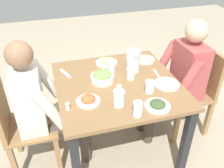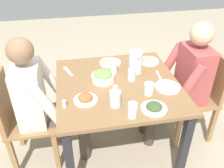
# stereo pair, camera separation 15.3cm
# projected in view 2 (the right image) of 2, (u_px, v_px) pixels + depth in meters

# --- Properties ---
(ground_plane) EXTENTS (8.00, 8.00, 0.00)m
(ground_plane) POSITION_uv_depth(u_px,v_px,m) (117.00, 145.00, 2.35)
(ground_plane) COLOR tan
(dining_table) EXTENTS (0.98, 0.98, 0.71)m
(dining_table) POSITION_uv_depth(u_px,v_px,m) (118.00, 94.00, 2.02)
(dining_table) COLOR olive
(dining_table) RESTS_ON ground_plane
(chair_near) EXTENTS (0.40, 0.40, 0.86)m
(chair_near) POSITION_uv_depth(u_px,v_px,m) (201.00, 92.00, 2.26)
(chair_near) COLOR #997047
(chair_near) RESTS_ON ground_plane
(chair_far) EXTENTS (0.40, 0.40, 0.86)m
(chair_far) POSITION_uv_depth(u_px,v_px,m) (20.00, 117.00, 1.97)
(chair_far) COLOR #997047
(chair_far) RESTS_ON ground_plane
(diner_near) EXTENTS (0.48, 0.53, 1.15)m
(diner_near) POSITION_uv_depth(u_px,v_px,m) (183.00, 81.00, 2.15)
(diner_near) COLOR #B24C4C
(diner_near) RESTS_ON ground_plane
(diner_far) EXTENTS (0.48, 0.53, 1.15)m
(diner_far) POSITION_uv_depth(u_px,v_px,m) (43.00, 100.00, 1.92)
(diner_far) COLOR silver
(diner_far) RESTS_ON ground_plane
(water_pitcher) EXTENTS (0.16, 0.12, 0.19)m
(water_pitcher) POSITION_uv_depth(u_px,v_px,m) (136.00, 62.00, 2.06)
(water_pitcher) COLOR silver
(water_pitcher) RESTS_ON dining_table
(salad_bowl) EXTENTS (0.19, 0.19, 0.09)m
(salad_bowl) POSITION_uv_depth(u_px,v_px,m) (103.00, 76.00, 1.97)
(salad_bowl) COLOR white
(salad_bowl) RESTS_ON dining_table
(plate_dolmas) EXTENTS (0.18, 0.18, 0.05)m
(plate_dolmas) POSITION_uv_depth(u_px,v_px,m) (154.00, 107.00, 1.67)
(plate_dolmas) COLOR white
(plate_dolmas) RESTS_ON dining_table
(plate_yoghurt) EXTENTS (0.20, 0.20, 0.06)m
(plate_yoghurt) POSITION_uv_depth(u_px,v_px,m) (168.00, 86.00, 1.90)
(plate_yoghurt) COLOR white
(plate_yoghurt) RESTS_ON dining_table
(plate_fries) EXTENTS (0.20, 0.20, 0.05)m
(plate_fries) POSITION_uv_depth(u_px,v_px,m) (110.00, 62.00, 2.23)
(plate_fries) COLOR white
(plate_fries) RESTS_ON dining_table
(plate_rice_curry) EXTENTS (0.17, 0.17, 0.06)m
(plate_rice_curry) POSITION_uv_depth(u_px,v_px,m) (86.00, 98.00, 1.76)
(plate_rice_curry) COLOR white
(plate_rice_curry) RESTS_ON dining_table
(plate_beans) EXTENTS (0.19, 0.19, 0.04)m
(plate_beans) POSITION_uv_depth(u_px,v_px,m) (149.00, 60.00, 2.26)
(plate_beans) COLOR white
(plate_beans) RESTS_ON dining_table
(water_glass_by_pitcher) EXTENTS (0.06, 0.06, 0.11)m
(water_glass_by_pitcher) POSITION_uv_depth(u_px,v_px,m) (132.00, 110.00, 1.59)
(water_glass_by_pitcher) COLOR silver
(water_glass_by_pitcher) RESTS_ON dining_table
(water_glass_far_right) EXTENTS (0.07, 0.07, 0.09)m
(water_glass_far_right) POSITION_uv_depth(u_px,v_px,m) (132.00, 75.00, 1.98)
(water_glass_far_right) COLOR silver
(water_glass_far_right) RESTS_ON dining_table
(water_glass_near_right) EXTENTS (0.06, 0.06, 0.10)m
(water_glass_near_right) POSITION_uv_depth(u_px,v_px,m) (113.00, 67.00, 2.08)
(water_glass_near_right) COLOR silver
(water_glass_near_right) RESTS_ON dining_table
(water_glass_center) EXTENTS (0.07, 0.07, 0.09)m
(water_glass_center) POSITION_uv_depth(u_px,v_px,m) (149.00, 89.00, 1.81)
(water_glass_center) COLOR silver
(water_glass_center) RESTS_ON dining_table
(oil_carafe) EXTENTS (0.08, 0.08, 0.16)m
(oil_carafe) POSITION_uv_depth(u_px,v_px,m) (115.00, 99.00, 1.69)
(oil_carafe) COLOR silver
(oil_carafe) RESTS_ON dining_table
(salt_shaker) EXTENTS (0.03, 0.03, 0.05)m
(salt_shaker) POSITION_uv_depth(u_px,v_px,m) (64.00, 104.00, 1.69)
(salt_shaker) COLOR white
(salt_shaker) RESTS_ON dining_table
(fork_near) EXTENTS (0.17, 0.08, 0.01)m
(fork_near) POSITION_uv_depth(u_px,v_px,m) (68.00, 71.00, 2.11)
(fork_near) COLOR silver
(fork_near) RESTS_ON dining_table
(knife_near) EXTENTS (0.19, 0.04, 0.01)m
(knife_near) POSITION_uv_depth(u_px,v_px,m) (159.00, 77.00, 2.04)
(knife_near) COLOR silver
(knife_near) RESTS_ON dining_table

